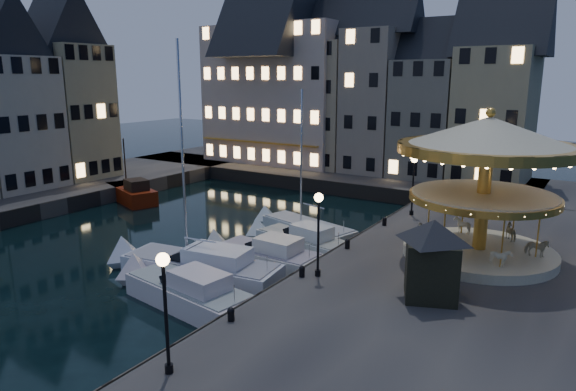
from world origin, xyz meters
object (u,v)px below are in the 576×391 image
Objects in this scene: motorboat_b at (183,291)px; ticket_kiosk at (433,246)px; red_fishing_boat at (132,194)px; bollard_b at (302,271)px; motorboat_c at (195,266)px; motorboat_d at (262,256)px; streetlamp_a at (165,296)px; motorboat_f at (302,229)px; streetlamp_b at (318,223)px; motorboat_e at (298,242)px; bollard_d at (385,221)px; carousel at (487,161)px; bollard_a at (231,314)px; streetlamp_c at (413,177)px; bollard_c at (347,243)px.

motorboat_b is 11.97m from ticket_kiosk.
motorboat_b is 22.80m from red_fishing_boat.
motorboat_c reaches higher than bollard_b.
motorboat_b is 1.12× the size of motorboat_d.
streetlamp_a is 1.03× the size of ticket_kiosk.
streetlamp_a is 13.78m from motorboat_d.
motorboat_f reaches higher than ticket_kiosk.
motorboat_e is at bearing 129.18° from streetlamp_b.
bollard_d is at bearing 59.82° from motorboat_d.
motorboat_f is 1.20× the size of carousel.
motorboat_c is at bearing -174.77° from bollard_b.
motorboat_e is 0.81× the size of carousel.
motorboat_e reaches higher than bollard_a.
motorboat_c is (-6.47, 4.91, -0.92)m from bollard_a.
red_fishing_boat reaches higher than bollard_b.
motorboat_c reaches higher than ticket_kiosk.
carousel reaches higher than streetlamp_b.
streetlamp_c is 0.59× the size of red_fishing_boat.
ticket_kiosk reaches higher than bollard_a.
motorboat_e is (-4.06, 1.21, -0.96)m from bollard_c.
streetlamp_a is 8.82m from motorboat_b.
motorboat_b is at bearing -57.62° from motorboat_c.
bollard_d is 0.04× the size of motorboat_c.
streetlamp_a is at bearing -90.00° from streetlamp_b.
bollard_d is 0.14× the size of ticket_kiosk.
bollard_b is 0.07× the size of motorboat_b.
ticket_kiosk is (5.41, -13.03, -0.30)m from streetlamp_c.
motorboat_f is (-5.41, 9.02, -1.07)m from bollard_b.
ticket_kiosk is (-0.60, -6.58, -2.85)m from carousel.
streetlamp_b is at bearing -50.82° from motorboat_e.
red_fishing_boat is 30.87m from ticket_kiosk.
streetlamp_a reaches higher than motorboat_b.
motorboat_f is (-5.41, 4.02, -1.07)m from bollard_c.
bollard_c is at bearing 90.00° from bollard_b.
motorboat_c reaches higher than bollard_a.
streetlamp_a reaches higher than bollard_d.
motorboat_b is at bearing -107.09° from streetlamp_c.
streetlamp_c is at bearing 86.19° from bollard_c.
bollard_a is at bearing -69.58° from motorboat_f.
bollard_c is (-0.60, 4.50, -2.41)m from streetlamp_b.
bollard_c is at bearing -11.28° from red_fishing_boat.
bollard_b is 6.56m from motorboat_c.
ticket_kiosk is (10.07, -5.24, 3.07)m from motorboat_e.
bollard_d is 8.88m from motorboat_d.
motorboat_c is at bearing 142.81° from bollard_a.
streetlamp_b is 9.61m from carousel.
streetlamp_a is 7.32× the size of bollard_c.
bollard_b is at bearing 5.23° from motorboat_c.
motorboat_b is at bearing -144.79° from bollard_b.
streetlamp_a is 9.82m from bollard_b.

